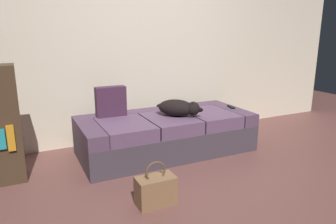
{
  "coord_description": "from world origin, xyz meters",
  "views": [
    {
      "loc": [
        -1.51,
        -2.07,
        1.38
      ],
      "look_at": [
        0.0,
        1.05,
        0.5
      ],
      "focal_mm": 33.51,
      "sensor_mm": 36.0,
      "label": 1
    }
  ],
  "objects_px": {
    "tv_remote": "(231,107)",
    "handbag": "(156,190)",
    "couch": "(166,134)",
    "throw_pillow": "(111,101)",
    "dog_dark": "(179,108)"
  },
  "relations": [
    {
      "from": "couch",
      "to": "dog_dark",
      "type": "height_order",
      "value": "dog_dark"
    },
    {
      "from": "couch",
      "to": "throw_pillow",
      "type": "height_order",
      "value": "throw_pillow"
    },
    {
      "from": "couch",
      "to": "handbag",
      "type": "relative_size",
      "value": 5.28
    },
    {
      "from": "couch",
      "to": "handbag",
      "type": "height_order",
      "value": "couch"
    },
    {
      "from": "tv_remote",
      "to": "handbag",
      "type": "height_order",
      "value": "tv_remote"
    },
    {
      "from": "couch",
      "to": "throw_pillow",
      "type": "xyz_separation_m",
      "value": [
        -0.58,
        0.24,
        0.39
      ]
    },
    {
      "from": "dog_dark",
      "to": "couch",
      "type": "bearing_deg",
      "value": 141.3
    },
    {
      "from": "dog_dark",
      "to": "tv_remote",
      "type": "xyz_separation_m",
      "value": [
        0.78,
        0.07,
        -0.09
      ]
    },
    {
      "from": "dog_dark",
      "to": "throw_pillow",
      "type": "bearing_deg",
      "value": 154.04
    },
    {
      "from": "couch",
      "to": "handbag",
      "type": "xyz_separation_m",
      "value": [
        -0.59,
        -1.03,
        -0.1
      ]
    },
    {
      "from": "tv_remote",
      "to": "handbag",
      "type": "relative_size",
      "value": 0.4
    },
    {
      "from": "couch",
      "to": "handbag",
      "type": "distance_m",
      "value": 1.19
    },
    {
      "from": "handbag",
      "to": "couch",
      "type": "bearing_deg",
      "value": 60.43
    },
    {
      "from": "couch",
      "to": "tv_remote",
      "type": "xyz_separation_m",
      "value": [
        0.9,
        -0.03,
        0.24
      ]
    },
    {
      "from": "couch",
      "to": "tv_remote",
      "type": "bearing_deg",
      "value": -1.71
    }
  ]
}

